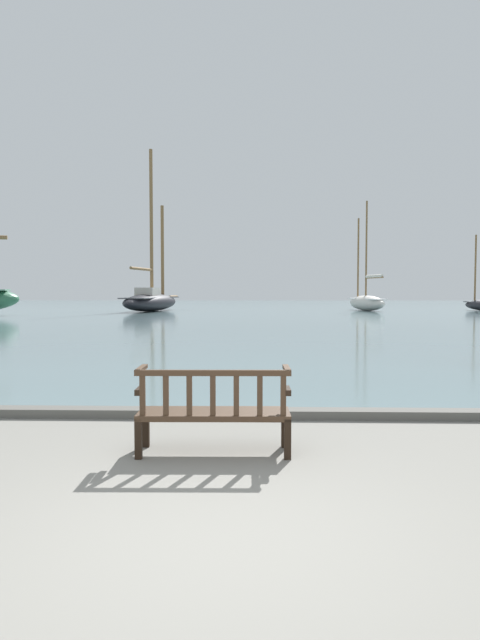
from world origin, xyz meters
TOP-DOWN VIEW (x-y plane):
  - ground_plane at (0.00, 0.00)m, footprint 160.00×160.00m
  - harbor_water at (0.00, 44.00)m, footprint 100.00×80.00m
  - quay_edge_kerb at (0.00, 3.85)m, footprint 40.00×0.30m
  - park_bench at (-0.09, 2.14)m, footprint 1.61×0.55m
  - sailboat_centre_channel at (-7.77, 39.72)m, footprint 4.08×11.29m
  - sailboat_outer_starboard at (9.03, 41.46)m, footprint 2.65×6.13m

SIDE VIEW (x-z plane):
  - ground_plane at x=0.00m, z-range 0.00..0.00m
  - harbor_water at x=0.00m, z-range 0.00..0.08m
  - quay_edge_kerb at x=0.00m, z-range 0.00..0.12m
  - park_bench at x=-0.09m, z-range 0.01..0.93m
  - sailboat_outer_starboard at x=9.03m, z-range -3.49..5.13m
  - sailboat_centre_channel at x=-7.77m, z-range -5.17..7.16m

